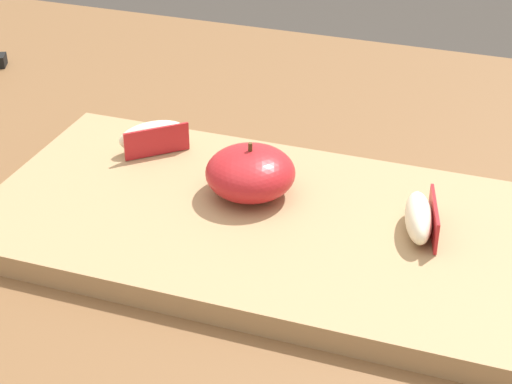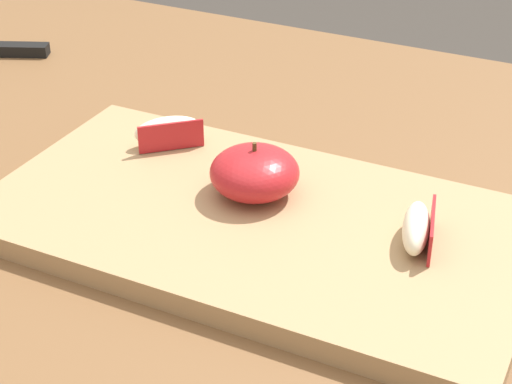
{
  "view_description": "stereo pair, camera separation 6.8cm",
  "coord_description": "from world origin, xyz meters",
  "px_view_note": "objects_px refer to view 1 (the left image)",
  "views": [
    {
      "loc": [
        0.23,
        -0.55,
        1.13
      ],
      "look_at": [
        0.04,
        0.0,
        0.78
      ],
      "focal_mm": 59.51,
      "sensor_mm": 36.0,
      "label": 1
    },
    {
      "loc": [
        0.29,
        -0.53,
        1.13
      ],
      "look_at": [
        0.04,
        0.0,
        0.78
      ],
      "focal_mm": 59.51,
      "sensor_mm": 36.0,
      "label": 2
    }
  ],
  "objects_px": {
    "cutting_board": "(256,223)",
    "apple_half_skin_up": "(250,173)",
    "apple_wedge_left": "(154,136)",
    "apple_wedge_right": "(420,218)"
  },
  "relations": [
    {
      "from": "cutting_board",
      "to": "apple_wedge_right",
      "type": "xyz_separation_m",
      "value": [
        0.13,
        0.01,
        0.02
      ]
    },
    {
      "from": "cutting_board",
      "to": "apple_wedge_right",
      "type": "bearing_deg",
      "value": 6.48
    },
    {
      "from": "apple_wedge_left",
      "to": "apple_wedge_right",
      "type": "height_order",
      "value": "same"
    },
    {
      "from": "cutting_board",
      "to": "apple_wedge_right",
      "type": "height_order",
      "value": "apple_wedge_right"
    },
    {
      "from": "apple_half_skin_up",
      "to": "apple_wedge_right",
      "type": "relative_size",
      "value": 1.12
    },
    {
      "from": "apple_half_skin_up",
      "to": "cutting_board",
      "type": "bearing_deg",
      "value": -61.72
    },
    {
      "from": "apple_wedge_left",
      "to": "apple_wedge_right",
      "type": "xyz_separation_m",
      "value": [
        0.26,
        -0.06,
        0.0
      ]
    },
    {
      "from": "cutting_board",
      "to": "apple_half_skin_up",
      "type": "distance_m",
      "value": 0.04
    },
    {
      "from": "apple_half_skin_up",
      "to": "apple_wedge_left",
      "type": "xyz_separation_m",
      "value": [
        -0.11,
        0.04,
        -0.01
      ]
    },
    {
      "from": "cutting_board",
      "to": "apple_wedge_right",
      "type": "relative_size",
      "value": 6.65
    }
  ]
}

